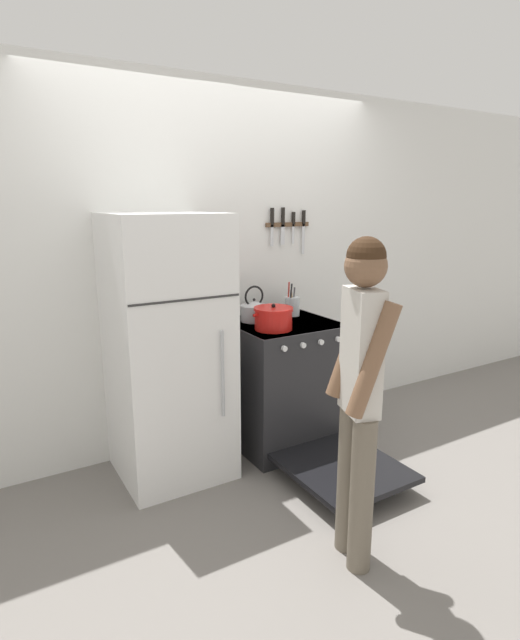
{
  "coord_description": "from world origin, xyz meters",
  "views": [
    {
      "loc": [
        -1.58,
        -3.2,
        1.73
      ],
      "look_at": [
        0.03,
        -0.49,
        0.98
      ],
      "focal_mm": 28.0,
      "sensor_mm": 36.0,
      "label": 1
    }
  ],
  "objects_px": {
    "stove_range": "(285,384)",
    "utensil_jar": "(292,306)",
    "refrigerator": "(168,349)",
    "person": "(360,386)",
    "dutch_oven_pot": "(273,318)",
    "tea_kettle": "(254,310)"
  },
  "relations": [
    {
      "from": "stove_range",
      "to": "utensil_jar",
      "type": "bearing_deg",
      "value": 45.24
    },
    {
      "from": "refrigerator",
      "to": "person",
      "type": "bearing_deg",
      "value": -69.7
    },
    {
      "from": "dutch_oven_pot",
      "to": "utensil_jar",
      "type": "distance_m",
      "value": 0.44
    },
    {
      "from": "tea_kettle",
      "to": "person",
      "type": "relative_size",
      "value": 0.16
    },
    {
      "from": "tea_kettle",
      "to": "person",
      "type": "distance_m",
      "value": 1.4
    },
    {
      "from": "tea_kettle",
      "to": "person",
      "type": "bearing_deg",
      "value": -99.7
    },
    {
      "from": "refrigerator",
      "to": "utensil_jar",
      "type": "bearing_deg",
      "value": 7.25
    },
    {
      "from": "refrigerator",
      "to": "utensil_jar",
      "type": "relative_size",
      "value": 6.58
    },
    {
      "from": "utensil_jar",
      "to": "stove_range",
      "type": "bearing_deg",
      "value": -134.76
    },
    {
      "from": "tea_kettle",
      "to": "utensil_jar",
      "type": "height_order",
      "value": "tea_kettle"
    },
    {
      "from": "stove_range",
      "to": "dutch_oven_pot",
      "type": "relative_size",
      "value": 4.64
    },
    {
      "from": "dutch_oven_pot",
      "to": "person",
      "type": "height_order",
      "value": "person"
    },
    {
      "from": "tea_kettle",
      "to": "stove_range",
      "type": "bearing_deg",
      "value": -49.3
    },
    {
      "from": "stove_range",
      "to": "person",
      "type": "xyz_separation_m",
      "value": [
        -0.38,
        -1.2,
        0.46
      ]
    },
    {
      "from": "refrigerator",
      "to": "dutch_oven_pot",
      "type": "height_order",
      "value": "refrigerator"
    },
    {
      "from": "refrigerator",
      "to": "tea_kettle",
      "type": "relative_size",
      "value": 6.55
    },
    {
      "from": "stove_range",
      "to": "tea_kettle",
      "type": "relative_size",
      "value": 5.52
    },
    {
      "from": "tea_kettle",
      "to": "utensil_jar",
      "type": "relative_size",
      "value": 1.0
    },
    {
      "from": "tea_kettle",
      "to": "dutch_oven_pot",
      "type": "bearing_deg",
      "value": -92.64
    },
    {
      "from": "refrigerator",
      "to": "person",
      "type": "relative_size",
      "value": 1.05
    },
    {
      "from": "tea_kettle",
      "to": "utensil_jar",
      "type": "distance_m",
      "value": 0.33
    },
    {
      "from": "refrigerator",
      "to": "tea_kettle",
      "type": "xyz_separation_m",
      "value": [
        0.7,
        0.12,
        0.15
      ]
    }
  ]
}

